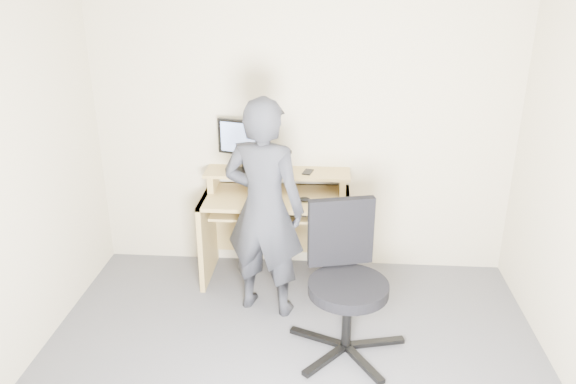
# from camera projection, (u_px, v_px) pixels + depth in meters

# --- Properties ---
(back_wall) EXTENTS (3.50, 0.02, 2.50)m
(back_wall) POSITION_uv_depth(u_px,v_px,m) (303.00, 127.00, 4.64)
(back_wall) COLOR beige
(back_wall) RESTS_ON ground
(desk) EXTENTS (1.20, 0.60, 0.91)m
(desk) POSITION_uv_depth(u_px,v_px,m) (277.00, 215.00, 4.71)
(desk) COLOR tan
(desk) RESTS_ON ground
(monitor) EXTENTS (0.44, 0.16, 0.43)m
(monitor) POSITION_uv_depth(u_px,v_px,m) (244.00, 141.00, 4.55)
(monitor) COLOR black
(monitor) RESTS_ON desk
(external_drive) EXTENTS (0.09, 0.14, 0.20)m
(external_drive) POSITION_uv_depth(u_px,v_px,m) (267.00, 159.00, 4.63)
(external_drive) COLOR black
(external_drive) RESTS_ON desk
(travel_mug) EXTENTS (0.09, 0.09, 0.16)m
(travel_mug) POSITION_uv_depth(u_px,v_px,m) (287.00, 163.00, 4.60)
(travel_mug) COLOR silver
(travel_mug) RESTS_ON desk
(smartphone) EXTENTS (0.10, 0.14, 0.01)m
(smartphone) POSITION_uv_depth(u_px,v_px,m) (308.00, 172.00, 4.61)
(smartphone) COLOR black
(smartphone) RESTS_ON desk
(charger) EXTENTS (0.05, 0.04, 0.03)m
(charger) POSITION_uv_depth(u_px,v_px,m) (251.00, 172.00, 4.58)
(charger) COLOR black
(charger) RESTS_ON desk
(headphones) EXTENTS (0.17, 0.16, 0.06)m
(headphones) POSITION_uv_depth(u_px,v_px,m) (261.00, 168.00, 4.68)
(headphones) COLOR silver
(headphones) RESTS_ON desk
(keyboard) EXTENTS (0.47, 0.20, 0.03)m
(keyboard) POSITION_uv_depth(u_px,v_px,m) (278.00, 210.00, 4.51)
(keyboard) COLOR black
(keyboard) RESTS_ON desk
(mouse) EXTENTS (0.10, 0.07, 0.04)m
(mouse) POSITION_uv_depth(u_px,v_px,m) (304.00, 199.00, 4.44)
(mouse) COLOR black
(mouse) RESTS_ON desk
(office_chair) EXTENTS (0.81, 0.79, 1.02)m
(office_chair) POSITION_uv_depth(u_px,v_px,m) (345.00, 275.00, 3.77)
(office_chair) COLOR black
(office_chair) RESTS_ON ground
(person) EXTENTS (0.69, 0.54, 1.67)m
(person) POSITION_uv_depth(u_px,v_px,m) (264.00, 209.00, 4.10)
(person) COLOR black
(person) RESTS_ON ground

